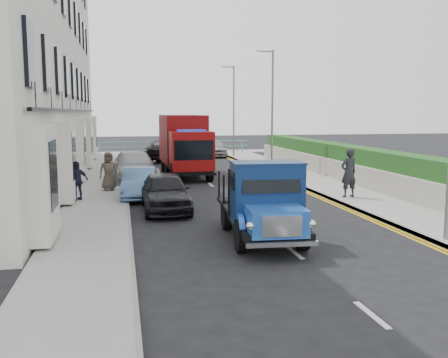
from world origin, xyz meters
TOP-DOWN VIEW (x-y plane):
  - ground at (0.00, 0.00)m, footprint 120.00×120.00m
  - pavement_west at (-5.20, 9.00)m, footprint 2.40×38.00m
  - pavement_east at (5.30, 9.00)m, footprint 2.60×38.00m
  - promenade at (0.00, 29.00)m, footprint 30.00×2.50m
  - sea_plane at (0.00, 60.00)m, footprint 120.00×120.00m
  - terrace_west at (-9.47, 13.00)m, footprint 6.31×30.20m
  - garden_east at (7.21, 9.00)m, footprint 1.45×28.00m
  - seafront_railing at (0.00, 28.20)m, footprint 13.00×0.08m
  - lamp_mid at (4.18, 14.00)m, footprint 1.23×0.18m
  - lamp_far at (4.18, 24.00)m, footprint 1.23×0.18m
  - bedford_lorry at (-0.49, -1.01)m, footprint 2.13×4.77m
  - red_lorry at (-0.82, 13.78)m, footprint 2.28×6.43m
  - parked_car_front at (-2.73, 4.08)m, footprint 1.65×4.08m
  - parked_car_mid at (-3.53, 7.00)m, footprint 1.61×3.80m
  - parked_car_rear at (-3.60, 12.00)m, footprint 2.44×5.36m
  - seafront_car_left at (-1.26, 22.70)m, footprint 3.30×5.74m
  - seafront_car_right at (3.02, 25.26)m, footprint 1.70×3.98m
  - pedestrian_east_near at (4.69, 4.78)m, footprint 0.80×0.60m
  - pedestrian_west_near at (-5.93, 6.23)m, footprint 0.95×0.80m
  - pedestrian_west_far at (-4.80, 8.55)m, footprint 0.90×0.66m

SIDE VIEW (x-z plane):
  - ground at x=0.00m, z-range 0.00..0.00m
  - sea_plane at x=0.00m, z-range 0.00..0.00m
  - pavement_west at x=-5.20m, z-range 0.00..0.12m
  - pavement_east at x=5.30m, z-range 0.00..0.12m
  - promenade at x=0.00m, z-range 0.00..0.12m
  - seafront_railing at x=0.00m, z-range 0.03..1.14m
  - parked_car_mid at x=-3.53m, z-range 0.00..1.22m
  - seafront_car_right at x=3.02m, z-range 0.00..1.34m
  - parked_car_front at x=-2.73m, z-range 0.00..1.39m
  - seafront_car_left at x=-1.26m, z-range 0.00..1.51m
  - parked_car_rear at x=-3.60m, z-range 0.00..1.52m
  - pedestrian_west_near at x=-5.93m, z-range 0.12..1.64m
  - garden_east at x=7.21m, z-range 0.02..1.77m
  - pedestrian_west_far at x=-4.80m, z-range 0.12..1.81m
  - bedford_lorry at x=-0.49m, z-range -0.09..2.12m
  - pedestrian_east_near at x=4.69m, z-range 0.12..2.10m
  - red_lorry at x=-0.82m, z-range 0.11..3.46m
  - lamp_mid at x=4.18m, z-range 0.50..7.50m
  - lamp_far at x=4.18m, z-range 0.50..7.50m
  - terrace_west at x=-9.47m, z-range 0.04..14.29m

